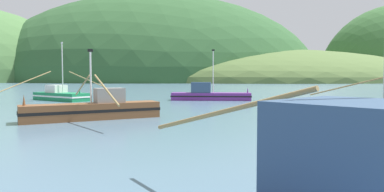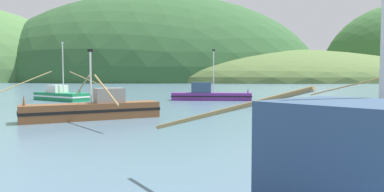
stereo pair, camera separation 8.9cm
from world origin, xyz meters
TOP-DOWN VIEW (x-y plane):
  - hill_mid_right at (34.92, 225.01)m, footprint 207.48×165.98m
  - hill_far_right at (-31.54, 229.87)m, footprint 208.19×166.55m
  - fishing_boat_green at (-17.36, 44.37)m, footprint 8.57×12.67m
  - fishing_boat_brown at (-7.01, 25.37)m, footprint 9.11×11.32m
  - fishing_boat_purple at (1.35, 45.28)m, footprint 10.15×2.51m

SIDE VIEW (x-z plane):
  - hill_mid_right at x=34.92m, z-range -19.51..19.51m
  - hill_far_right at x=-31.54m, z-range -54.16..54.16m
  - fishing_boat_green at x=-17.36m, z-range -2.98..4.28m
  - fishing_boat_brown at x=-7.01m, z-range -1.74..3.17m
  - fishing_boat_purple at x=1.35m, z-range -2.48..3.92m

